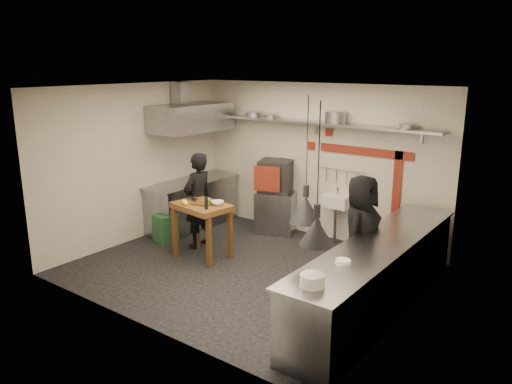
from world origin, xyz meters
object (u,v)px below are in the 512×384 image
Objects in this scene: green_bin at (166,228)px; oven_stand at (276,211)px; chef_left at (198,200)px; chef_right at (361,233)px; prep_table at (202,231)px; combi_oven at (276,175)px.

oven_stand is at bearing 51.69° from green_bin.
oven_stand is at bearing 159.21° from chef_left.
oven_stand is 0.48× the size of chef_right.
prep_table is at bearing 52.48° from chef_left.
chef_left reaches higher than combi_oven.
chef_right is at bearing 95.03° from chef_left.
combi_oven reaches higher than oven_stand.
green_bin is (-1.26, -1.66, -0.84)m from combi_oven.
green_bin is 0.54× the size of prep_table.
chef_right is (2.60, 0.45, 0.37)m from prep_table.
chef_right is (2.35, -1.35, 0.43)m from oven_stand.
green_bin is at bearing 180.00° from prep_table.
prep_table reaches higher than oven_stand.
combi_oven is 2.25m from green_bin.
prep_table is (1.05, -0.16, 0.21)m from green_bin.
chef_right reaches higher than prep_table.
chef_left is at bearing -132.54° from combi_oven.
oven_stand is 1.66m from chef_left.
prep_table is at bearing -8.77° from green_bin.
oven_stand is 0.48× the size of chef_left.
chef_left is (-0.61, -1.49, -0.26)m from combi_oven.
combi_oven is 0.36× the size of chef_right.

